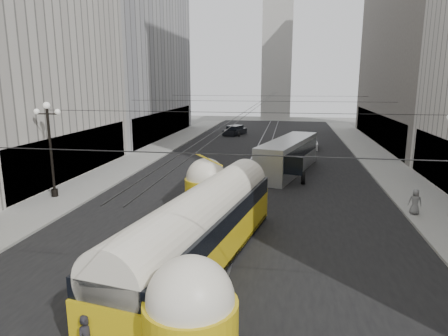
% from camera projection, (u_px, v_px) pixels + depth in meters
% --- Properties ---
extents(road, '(20.00, 85.00, 0.02)m').
position_uv_depth(road, '(257.00, 163.00, 39.23)').
color(road, black).
rests_on(road, ground).
extents(sidewalk_left, '(4.00, 72.00, 0.15)m').
position_uv_depth(sidewalk_left, '(152.00, 152.00, 44.51)').
color(sidewalk_left, gray).
rests_on(sidewalk_left, ground).
extents(sidewalk_right, '(4.00, 72.00, 0.15)m').
position_uv_depth(sidewalk_right, '(377.00, 159.00, 40.68)').
color(sidewalk_right, gray).
rests_on(sidewalk_right, ground).
extents(rail_left, '(0.12, 85.00, 0.04)m').
position_uv_depth(rail_left, '(249.00, 162.00, 39.35)').
color(rail_left, gray).
rests_on(rail_left, ground).
extents(rail_right, '(0.12, 85.00, 0.04)m').
position_uv_depth(rail_right, '(265.00, 163.00, 39.12)').
color(rail_right, gray).
rests_on(rail_right, ground).
extents(building_left_far, '(12.60, 28.60, 28.60)m').
position_uv_depth(building_left_far, '(122.00, 33.00, 54.32)').
color(building_left_far, '#999999').
rests_on(building_left_far, ground).
extents(building_right_far, '(12.60, 32.60, 32.60)m').
position_uv_depth(building_right_far, '(438.00, 8.00, 47.51)').
color(building_right_far, '#514C47').
rests_on(building_right_far, ground).
extents(distant_tower, '(6.00, 6.00, 31.36)m').
position_uv_depth(distant_tower, '(278.00, 46.00, 81.83)').
color(distant_tower, '#B2AFA8').
rests_on(distant_tower, ground).
extents(lamppost_left_mid, '(1.86, 0.44, 6.37)m').
position_uv_depth(lamppost_left_mid, '(50.00, 144.00, 26.47)').
color(lamppost_left_mid, black).
rests_on(lamppost_left_mid, sidewalk_left).
extents(catenary, '(25.00, 72.00, 0.23)m').
position_uv_depth(catenary, '(258.00, 103.00, 36.99)').
color(catenary, black).
rests_on(catenary, ground).
extents(streetcar, '(4.89, 15.76, 3.50)m').
position_uv_depth(streetcar, '(201.00, 228.00, 17.02)').
color(streetcar, gold).
rests_on(streetcar, ground).
extents(city_bus, '(5.36, 11.92, 2.93)m').
position_uv_depth(city_bus, '(288.00, 155.00, 34.64)').
color(city_bus, '#A5A8AB').
rests_on(city_bus, ground).
extents(sedan_white_far, '(1.88, 4.41, 1.38)m').
position_uv_depth(sedan_white_far, '(309.00, 143.00, 47.35)').
color(sedan_white_far, silver).
rests_on(sedan_white_far, ground).
extents(sedan_dark_far, '(3.20, 4.88, 1.43)m').
position_uv_depth(sedan_dark_far, '(235.00, 131.00, 59.17)').
color(sedan_dark_far, black).
rests_on(sedan_dark_far, ground).
extents(pedestrian_sidewalk_right, '(0.80, 0.55, 1.52)m').
position_uv_depth(pedestrian_sidewalk_right, '(415.00, 202.00, 23.42)').
color(pedestrian_sidewalk_right, slate).
rests_on(pedestrian_sidewalk_right, sidewalk_right).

